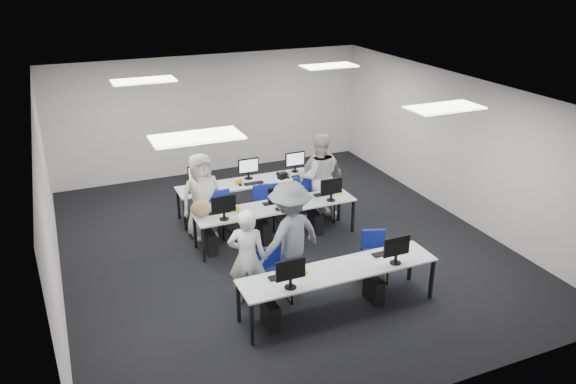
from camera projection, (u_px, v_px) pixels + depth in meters
name	position (u px, v px, depth m)	size (l,w,h in m)	color
room	(280.00, 172.00, 10.38)	(9.00, 9.02, 3.00)	black
ceiling_panels	(279.00, 93.00, 9.81)	(5.20, 4.60, 0.02)	white
desk_front	(339.00, 272.00, 8.67)	(3.20, 0.70, 0.73)	silver
desk_mid	(276.00, 208.00, 10.87)	(3.20, 0.70, 0.73)	silver
desk_back	(252.00, 184.00, 12.06)	(3.20, 0.70, 0.73)	silver
equipment_front	(328.00, 293.00, 8.71)	(2.51, 0.41, 1.19)	#0C52A4
equipment_mid	(267.00, 225.00, 10.91)	(2.91, 0.41, 1.19)	white
equipment_back	(260.00, 196.00, 12.27)	(2.91, 0.41, 1.19)	white
chair_0	(274.00, 286.00, 9.04)	(0.49, 0.53, 0.90)	navy
chair_1	(374.00, 265.00, 9.68)	(0.55, 0.57, 0.86)	navy
chair_2	(212.00, 226.00, 11.09)	(0.46, 0.49, 0.84)	navy
chair_3	(264.00, 216.00, 11.51)	(0.55, 0.58, 0.87)	navy
chair_4	(322.00, 207.00, 11.86)	(0.59, 0.62, 0.96)	navy
chair_5	(216.00, 217.00, 11.37)	(0.51, 0.55, 0.96)	navy
chair_6	(267.00, 207.00, 11.87)	(0.53, 0.56, 0.89)	navy
chair_7	(301.00, 202.00, 12.08)	(0.58, 0.61, 0.96)	navy
handbag	(201.00, 208.00, 10.35)	(0.40, 0.25, 0.33)	#A37C54
student_0	(247.00, 258.00, 8.77)	(0.60, 0.40, 1.66)	silver
student_1	(319.00, 177.00, 11.73)	(0.91, 0.71, 1.87)	silver
student_2	(202.00, 196.00, 10.97)	(0.84, 0.55, 1.73)	silver
student_3	(321.00, 177.00, 11.84)	(1.05, 0.44, 1.79)	silver
photographer	(290.00, 236.00, 9.18)	(1.23, 0.71, 1.90)	gray
dslr_camera	(282.00, 176.00, 8.92)	(0.14, 0.18, 0.10)	black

